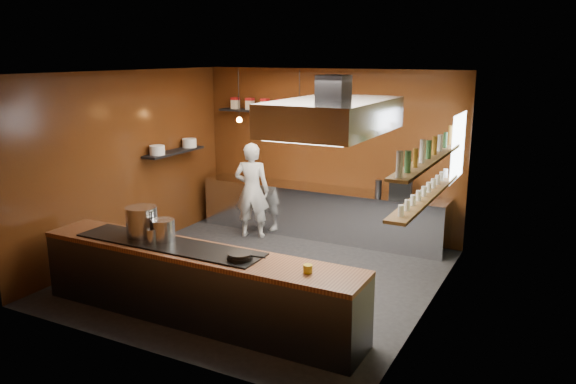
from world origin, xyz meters
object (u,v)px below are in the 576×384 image
Objects in this scene: chef at (252,190)px; extractor_hood at (333,116)px; stockpot_large at (142,222)px; espresso_machine at (401,187)px; stockpot_small at (163,230)px.

extractor_hood is at bearing 122.94° from chef.
stockpot_large is 3.11m from chef.
chef is at bearing -178.44° from espresso_machine.
chef reaches higher than stockpot_large.
stockpot_large is at bearing 176.56° from stockpot_small.
chef is (-0.57, 3.12, -0.22)m from stockpot_small.
extractor_hood is 2.93m from espresso_machine.
stockpot_large is 0.37m from stockpot_small.
stockpot_large is 1.36× the size of stockpot_small.
extractor_hood is at bearing 27.25° from stockpot_large.
extractor_hood is 5.54× the size of espresso_machine.
espresso_machine is at bearing 85.90° from extractor_hood.
chef is at bearing 93.71° from stockpot_large.
stockpot_large is at bearing -152.75° from extractor_hood.
stockpot_small is at bearing 82.84° from chef.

